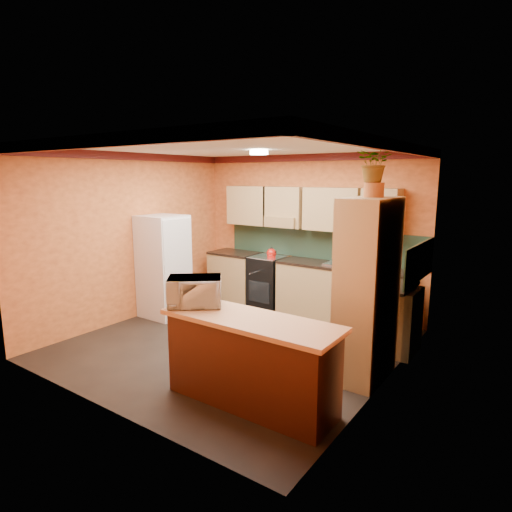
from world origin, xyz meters
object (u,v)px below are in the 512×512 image
(base_cabinets_back, at_px, (298,287))
(fridge, at_px, (164,266))
(stove, at_px, (268,281))
(breakfast_bar, at_px, (250,364))
(microwave, at_px, (195,291))
(pantry, at_px, (367,290))

(base_cabinets_back, distance_m, fridge, 2.32)
(stove, distance_m, breakfast_bar, 3.44)
(stove, bearing_deg, breakfast_bar, -59.77)
(microwave, bearing_deg, base_cabinets_back, 57.98)
(pantry, bearing_deg, stove, 145.41)
(microwave, bearing_deg, pantry, 1.74)
(fridge, bearing_deg, stove, 52.19)
(stove, distance_m, pantry, 3.06)
(fridge, height_order, pantry, pantry)
(breakfast_bar, height_order, microwave, microwave)
(base_cabinets_back, xyz_separation_m, breakfast_bar, (1.11, -2.98, 0.00))
(fridge, relative_size, microwave, 2.96)
(fridge, relative_size, breakfast_bar, 0.94)
(base_cabinets_back, xyz_separation_m, fridge, (-1.76, -1.46, 0.41))
(fridge, xyz_separation_m, microwave, (2.12, -1.52, 0.24))
(stove, relative_size, breakfast_bar, 0.51)
(stove, bearing_deg, base_cabinets_back, 0.00)
(fridge, height_order, microwave, fridge)
(breakfast_bar, bearing_deg, fridge, 152.10)
(stove, bearing_deg, fridge, -127.81)
(fridge, xyz_separation_m, breakfast_bar, (2.87, -1.52, -0.41))
(pantry, xyz_separation_m, microwave, (-1.48, -1.27, 0.04))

